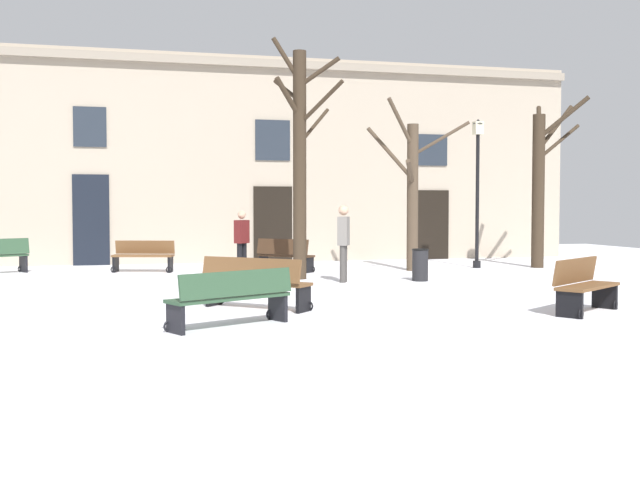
% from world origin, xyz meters
% --- Properties ---
extents(ground_plane, '(32.49, 32.49, 0.00)m').
position_xyz_m(ground_plane, '(0.00, 0.00, 0.00)').
color(ground_plane, white).
extents(building_facade, '(20.31, 0.60, 6.34)m').
position_xyz_m(building_facade, '(0.00, 8.79, 3.23)').
color(building_facade, tan).
rests_on(building_facade, ground).
extents(tree_foreground, '(1.59, 2.02, 5.68)m').
position_xyz_m(tree_foreground, '(-0.16, 3.05, 2.92)').
color(tree_foreground, '#382B1E').
rests_on(tree_foreground, ground).
extents(tree_near_facade, '(2.51, 1.68, 4.54)m').
position_xyz_m(tree_near_facade, '(3.24, 4.58, 2.17)').
color(tree_near_facade, '#4C3D2D').
rests_on(tree_near_facade, ground).
extents(tree_center, '(1.64, 1.52, 4.77)m').
position_xyz_m(tree_center, '(7.13, 4.70, 2.41)').
color(tree_center, '#382B1E').
rests_on(tree_center, ground).
extents(streetlamp, '(0.30, 0.30, 4.16)m').
position_xyz_m(streetlamp, '(5.36, 5.02, 2.53)').
color(streetlamp, black).
rests_on(streetlamp, ground).
extents(litter_bin, '(0.40, 0.40, 0.74)m').
position_xyz_m(litter_bin, '(2.44, 1.93, 0.38)').
color(litter_bin, black).
rests_on(litter_bin, ground).
extents(bench_back_to_back_right, '(1.65, 0.89, 0.83)m').
position_xyz_m(bench_back_to_back_right, '(-3.74, 5.90, 0.43)').
color(bench_back_to_back_right, brown).
rests_on(bench_back_to_back_right, ground).
extents(bench_far_corner, '(1.43, 1.38, 0.88)m').
position_xyz_m(bench_far_corner, '(-0.12, 5.07, 0.44)').
color(bench_far_corner, '#3D2819').
rests_on(bench_far_corner, ground).
extents(bench_by_litter_bin, '(1.75, 1.63, 0.88)m').
position_xyz_m(bench_by_litter_bin, '(-2.02, -1.89, 0.46)').
color(bench_by_litter_bin, brown).
rests_on(bench_by_litter_bin, ground).
extents(bench_near_center_tree, '(1.89, 1.28, 0.82)m').
position_xyz_m(bench_near_center_tree, '(-2.64, -3.68, 0.43)').
color(bench_near_center_tree, '#2D4C33').
rests_on(bench_near_center_tree, ground).
extents(bench_near_lamp, '(1.56, 1.29, 0.88)m').
position_xyz_m(bench_near_lamp, '(3.10, -3.58, 0.44)').
color(bench_near_lamp, brown).
rests_on(bench_near_lamp, ground).
extents(person_near_bench, '(0.43, 0.42, 1.61)m').
position_xyz_m(person_near_bench, '(-1.27, 4.97, 0.89)').
color(person_near_bench, black).
rests_on(person_near_bench, ground).
extents(person_crossing_plaza, '(0.36, 0.44, 1.75)m').
position_xyz_m(person_crossing_plaza, '(0.64, 2.06, 0.98)').
color(person_crossing_plaza, '#403D3A').
rests_on(person_crossing_plaza, ground).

